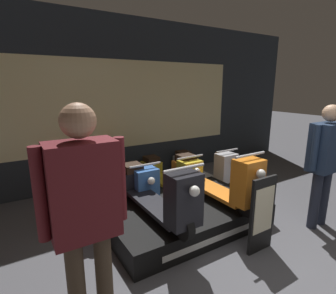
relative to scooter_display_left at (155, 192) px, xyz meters
name	(u,v)px	position (x,y,z in m)	size (l,w,h in m)	color
ground_plane	(282,285)	(0.65, -1.42, -0.61)	(30.00, 30.00, 0.00)	#4C4C51
shop_wall_back	(129,102)	(0.65, 2.22, 0.99)	(8.87, 0.09, 3.20)	#23282D
display_platform	(184,214)	(0.49, 0.05, -0.46)	(2.17, 1.36, 0.30)	black
scooter_display_left	(155,192)	(0.00, 0.00, 0.00)	(0.50, 1.74, 0.82)	black
scooter_display_right	(214,178)	(0.98, 0.00, 0.00)	(0.50, 1.74, 0.82)	black
scooter_backrow_0	(80,194)	(-0.66, 1.17, -0.30)	(0.50, 1.74, 0.82)	black
scooter_backrow_1	(129,184)	(0.14, 1.17, -0.30)	(0.50, 1.74, 0.82)	black
scooter_backrow_2	(170,175)	(0.95, 1.17, -0.30)	(0.50, 1.74, 0.82)	black
scooter_backrow_3	(204,168)	(1.76, 1.17, -0.30)	(0.50, 1.74, 0.82)	black
person_left_browsing	(85,207)	(-1.09, -0.95, 0.49)	(0.62, 0.26, 1.82)	#473828
person_right_browsing	(326,156)	(2.06, -0.95, 0.41)	(0.64, 0.27, 1.69)	#232838
price_sign_board	(262,215)	(0.91, -0.92, -0.14)	(0.38, 0.04, 0.92)	black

